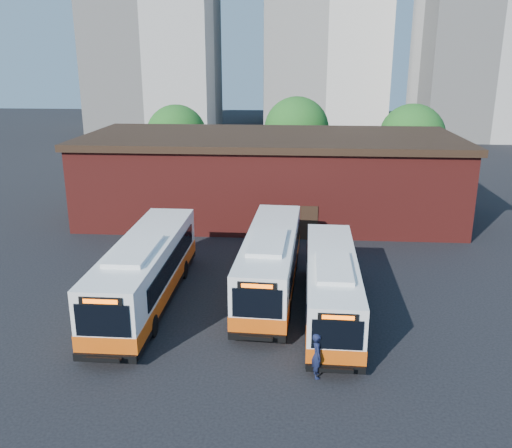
# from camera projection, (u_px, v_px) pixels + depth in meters

# --- Properties ---
(ground) EXTENTS (220.00, 220.00, 0.00)m
(ground) POSITION_uv_depth(u_px,v_px,m) (247.00, 337.00, 24.40)
(ground) COLOR black
(bus_midwest) EXTENTS (2.77, 12.91, 3.51)m
(bus_midwest) POSITION_uv_depth(u_px,v_px,m) (146.00, 274.00, 27.42)
(bus_midwest) COLOR white
(bus_midwest) RESTS_ON ground
(bus_mideast) EXTENTS (3.15, 12.53, 3.38)m
(bus_mideast) POSITION_uv_depth(u_px,v_px,m) (270.00, 264.00, 28.86)
(bus_mideast) COLOR white
(bus_mideast) RESTS_ON ground
(bus_east) EXTENTS (2.59, 11.50, 3.12)m
(bus_east) POSITION_uv_depth(u_px,v_px,m) (331.00, 288.00, 26.13)
(bus_east) COLOR white
(bus_east) RESTS_ON ground
(transit_worker) EXTENTS (0.55, 0.75, 1.89)m
(transit_worker) POSITION_uv_depth(u_px,v_px,m) (317.00, 355.00, 21.14)
(transit_worker) COLOR #121835
(transit_worker) RESTS_ON ground
(depot_building) EXTENTS (28.60, 12.60, 6.40)m
(depot_building) POSITION_uv_depth(u_px,v_px,m) (270.00, 175.00, 42.50)
(depot_building) COLOR maroon
(depot_building) RESTS_ON ground
(tree_west) EXTENTS (6.00, 6.00, 7.65)m
(tree_west) POSITION_uv_depth(u_px,v_px,m) (176.00, 135.00, 54.25)
(tree_west) COLOR #382314
(tree_west) RESTS_ON ground
(tree_mid) EXTENTS (6.56, 6.56, 8.36)m
(tree_mid) POSITION_uv_depth(u_px,v_px,m) (297.00, 129.00, 55.16)
(tree_mid) COLOR #382314
(tree_mid) RESTS_ON ground
(tree_east) EXTENTS (6.24, 6.24, 7.96)m
(tree_east) POSITION_uv_depth(u_px,v_px,m) (412.00, 137.00, 51.59)
(tree_east) COLOR #382314
(tree_east) RESTS_ON ground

